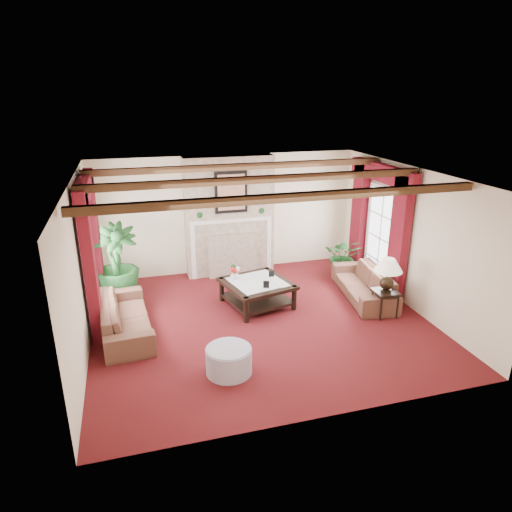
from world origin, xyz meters
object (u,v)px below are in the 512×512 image
object	(u,v)px
potted_palm	(118,279)
coffee_table	(257,293)
sofa_left	(125,311)
sofa_right	(364,279)
ottoman	(229,361)
side_table	(384,303)

from	to	relation	value
potted_palm	coffee_table	bearing A→B (deg)	-21.45
sofa_left	sofa_right	world-z (taller)	sofa_left
coffee_table	ottoman	distance (m)	2.35
potted_palm	coffee_table	xyz separation A→B (m)	(2.63, -1.03, -0.19)
sofa_left	coffee_table	world-z (taller)	sofa_left
potted_palm	ottoman	distance (m)	3.53
potted_palm	side_table	size ratio (longest dim) A/B	3.30
sofa_left	sofa_right	distance (m)	4.74
side_table	sofa_left	bearing A→B (deg)	171.92
sofa_right	potted_palm	world-z (taller)	potted_palm
sofa_left	coffee_table	size ratio (longest dim) A/B	1.74
side_table	ottoman	distance (m)	3.39
sofa_right	coffee_table	xyz separation A→B (m)	(-2.22, 0.23, -0.14)
ottoman	side_table	bearing A→B (deg)	17.60
sofa_left	sofa_right	xyz separation A→B (m)	(4.74, 0.18, -0.01)
potted_palm	side_table	world-z (taller)	potted_palm
coffee_table	side_table	bearing A→B (deg)	-39.91
sofa_left	potted_palm	xyz separation A→B (m)	(-0.11, 1.45, 0.04)
side_table	ottoman	world-z (taller)	side_table
potted_palm	ottoman	world-z (taller)	potted_palm
side_table	ottoman	size ratio (longest dim) A/B	0.72
sofa_right	coffee_table	world-z (taller)	sofa_right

